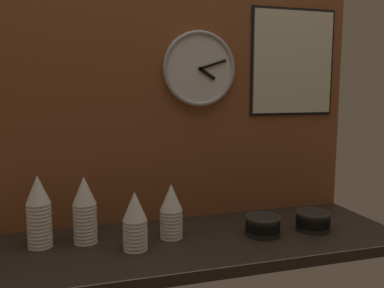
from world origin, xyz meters
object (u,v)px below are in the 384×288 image
at_px(cup_stack_center, 171,211).
at_px(menu_board, 293,62).
at_px(cup_stack_center_left, 135,221).
at_px(cup_stack_far_left, 39,211).
at_px(wall_clock, 199,69).
at_px(bowl_stack_far_right, 313,220).
at_px(bowl_stack_right, 263,225).
at_px(cup_stack_left, 85,210).

relative_size(cup_stack_center, menu_board, 0.44).
height_order(cup_stack_center_left, cup_stack_far_left, cup_stack_far_left).
bearing_deg(menu_board, wall_clock, -178.87).
xyz_separation_m(cup_stack_far_left, bowl_stack_far_right, (1.04, -0.13, -0.09)).
bearing_deg(bowl_stack_right, cup_stack_left, 169.87).
bearing_deg(cup_stack_center, bowl_stack_right, -12.45).
xyz_separation_m(cup_stack_center_left, cup_stack_left, (-0.17, 0.12, 0.02)).
xyz_separation_m(cup_stack_center_left, cup_stack_far_left, (-0.33, 0.12, 0.03)).
relative_size(cup_stack_far_left, cup_stack_center, 1.25).
distance_m(cup_stack_center_left, bowl_stack_right, 0.50).
bearing_deg(cup_stack_far_left, bowl_stack_right, -8.52).
height_order(cup_stack_far_left, bowl_stack_far_right, cup_stack_far_left).
relative_size(cup_stack_center, bowl_stack_far_right, 1.52).
distance_m(cup_stack_center_left, menu_board, 1.01).
distance_m(bowl_stack_far_right, menu_board, 0.71).
bearing_deg(wall_clock, menu_board, 1.13).
bearing_deg(cup_stack_center, menu_board, 18.93).
bearing_deg(wall_clock, cup_stack_center, -130.62).
distance_m(bowl_stack_right, menu_board, 0.76).
bearing_deg(bowl_stack_far_right, cup_stack_center, 171.58).
bearing_deg(cup_stack_left, menu_board, 10.39).
height_order(cup_stack_center_left, cup_stack_center, same).
distance_m(cup_stack_center_left, cup_stack_far_left, 0.35).
relative_size(cup_stack_left, bowl_stack_right, 1.81).
bearing_deg(cup_stack_far_left, cup_stack_center, -5.60).
relative_size(wall_clock, menu_board, 0.66).
relative_size(cup_stack_center, bowl_stack_right, 1.52).
height_order(cup_stack_left, cup_stack_center, cup_stack_left).
distance_m(cup_stack_left, menu_board, 1.11).
relative_size(cup_stack_center_left, cup_stack_center, 1.00).
relative_size(cup_stack_left, menu_board, 0.52).
relative_size(bowl_stack_far_right, bowl_stack_right, 1.00).
bearing_deg(menu_board, bowl_stack_right, -133.78).
height_order(cup_stack_left, menu_board, menu_board).
distance_m(cup_stack_left, bowl_stack_right, 0.68).
height_order(cup_stack_center_left, menu_board, menu_board).
bearing_deg(cup_stack_far_left, cup_stack_center_left, -20.78).
distance_m(cup_stack_left, cup_stack_center, 0.32).
height_order(cup_stack_far_left, wall_clock, wall_clock).
xyz_separation_m(bowl_stack_far_right, menu_board, (0.06, 0.30, 0.64)).
xyz_separation_m(cup_stack_far_left, cup_stack_left, (0.16, -0.00, -0.01)).
relative_size(cup_stack_center_left, cup_stack_left, 0.84).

